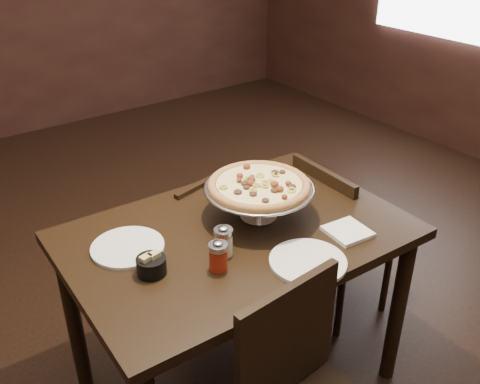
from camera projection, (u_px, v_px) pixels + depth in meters
room at (244, 71)px, 1.72m from camera, size 6.04×7.04×2.84m
dining_table at (237, 253)px, 2.07m from camera, size 1.29×0.88×0.79m
pizza_stand at (259, 185)px, 2.03m from camera, size 0.42×0.42×0.17m
parmesan_shaker at (224, 241)px, 1.85m from camera, size 0.07×0.07×0.12m
pepper_flake_shaker at (218, 256)px, 1.78m from camera, size 0.07×0.07×0.11m
packet_caddy at (151, 265)px, 1.77m from camera, size 0.10×0.10×0.08m
napkin_stack at (348, 232)px, 1.99m from camera, size 0.16×0.16×0.02m
plate_left at (128, 247)px, 1.91m from camera, size 0.26×0.26×0.01m
plate_near at (308, 262)px, 1.83m from camera, size 0.27×0.27×0.01m
serving_spatula at (290, 184)px, 2.05m from camera, size 0.14×0.14×0.02m
chair_far at (193, 240)px, 2.58m from camera, size 0.46×0.46×0.81m
chair_side at (336, 235)px, 2.58m from camera, size 0.41×0.41×0.85m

